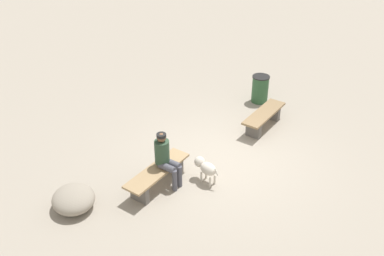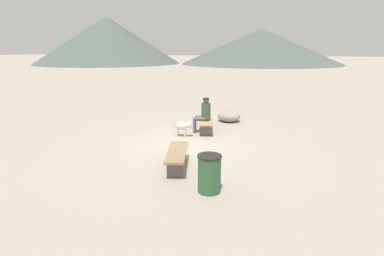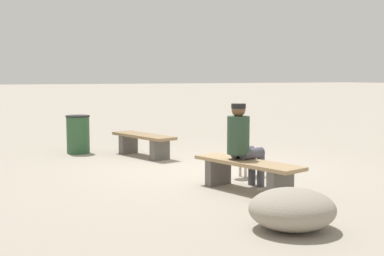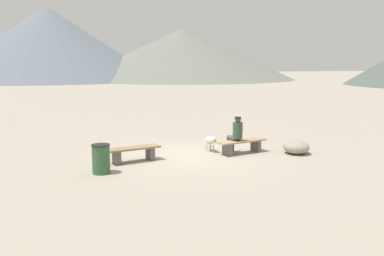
% 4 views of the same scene
% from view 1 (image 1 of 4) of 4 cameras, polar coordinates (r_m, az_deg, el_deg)
% --- Properties ---
extents(ground, '(210.00, 210.00, 0.06)m').
position_cam_1_polar(ground, '(10.43, 4.09, -4.13)').
color(ground, '#9E9384').
extents(bench_left, '(1.67, 0.82, 0.45)m').
position_cam_1_polar(bench_left, '(11.59, 9.25, 1.39)').
color(bench_left, '#605B56').
rests_on(bench_left, ground).
extents(bench_right, '(1.77, 0.84, 0.43)m').
position_cam_1_polar(bench_right, '(9.42, -4.48, -6.01)').
color(bench_right, '#605B56').
rests_on(bench_right, ground).
extents(seated_person, '(0.40, 0.61, 1.23)m').
position_cam_1_polar(seated_person, '(9.26, -3.46, -3.68)').
color(seated_person, '#2D4733').
rests_on(seated_person, ground).
extents(dog, '(0.28, 0.68, 0.53)m').
position_cam_1_polar(dog, '(9.49, 1.78, -5.07)').
color(dog, beige).
rests_on(dog, ground).
extents(trash_bin, '(0.50, 0.50, 0.79)m').
position_cam_1_polar(trash_bin, '(12.85, 8.78, 5.02)').
color(trash_bin, '#2D5633').
rests_on(trash_bin, ground).
extents(boulder, '(1.11, 1.15, 0.43)m').
position_cam_1_polar(boulder, '(9.21, -15.05, -8.84)').
color(boulder, gray).
rests_on(boulder, ground).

